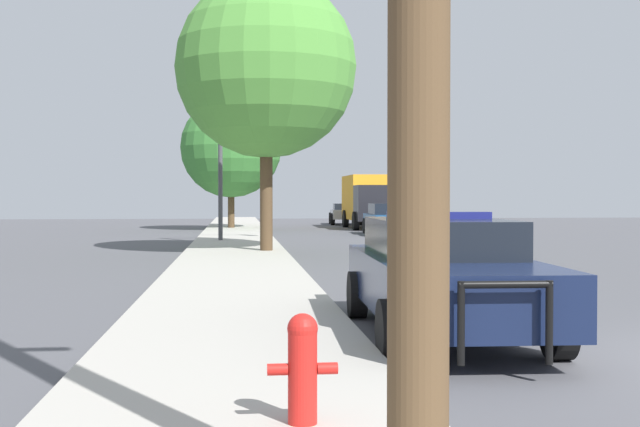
{
  "coord_description": "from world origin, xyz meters",
  "views": [
    {
      "loc": [
        -5.07,
        -7.75,
        1.72
      ],
      "look_at": [
        -2.16,
        20.09,
        1.13
      ],
      "focal_mm": 45.0,
      "sensor_mm": 36.0,
      "label": 1
    }
  ],
  "objects_px": {
    "fire_hydrant": "(303,365)",
    "tree_sidewalk_mid": "(266,68)",
    "traffic_light": "(259,149)",
    "box_truck": "(371,199)",
    "police_car": "(442,273)",
    "car_background_distant": "(346,213)",
    "tree_sidewalk_far": "(231,147)",
    "car_background_oncoming": "(389,218)"
  },
  "relations": [
    {
      "from": "tree_sidewalk_far",
      "to": "box_truck",
      "type": "bearing_deg",
      "value": 11.18
    },
    {
      "from": "tree_sidewalk_far",
      "to": "tree_sidewalk_mid",
      "type": "height_order",
      "value": "tree_sidewalk_mid"
    },
    {
      "from": "police_car",
      "to": "traffic_light",
      "type": "relative_size",
      "value": 1.1
    },
    {
      "from": "traffic_light",
      "to": "tree_sidewalk_far",
      "type": "height_order",
      "value": "tree_sidewalk_far"
    },
    {
      "from": "police_car",
      "to": "car_background_oncoming",
      "type": "height_order",
      "value": "police_car"
    },
    {
      "from": "police_car",
      "to": "car_background_distant",
      "type": "height_order",
      "value": "police_car"
    },
    {
      "from": "fire_hydrant",
      "to": "car_background_distant",
      "type": "distance_m",
      "value": 43.98
    },
    {
      "from": "police_car",
      "to": "traffic_light",
      "type": "bearing_deg",
      "value": -82.96
    },
    {
      "from": "fire_hydrant",
      "to": "traffic_light",
      "type": "height_order",
      "value": "traffic_light"
    },
    {
      "from": "tree_sidewalk_mid",
      "to": "police_car",
      "type": "bearing_deg",
      "value": -83.25
    },
    {
      "from": "police_car",
      "to": "car_background_oncoming",
      "type": "relative_size",
      "value": 1.14
    },
    {
      "from": "tree_sidewalk_far",
      "to": "car_background_oncoming",
      "type": "bearing_deg",
      "value": -38.45
    },
    {
      "from": "fire_hydrant",
      "to": "traffic_light",
      "type": "relative_size",
      "value": 0.17
    },
    {
      "from": "traffic_light",
      "to": "box_truck",
      "type": "distance_m",
      "value": 14.96
    },
    {
      "from": "police_car",
      "to": "tree_sidewalk_far",
      "type": "xyz_separation_m",
      "value": [
        -2.8,
        31.7,
        3.49
      ]
    },
    {
      "from": "car_background_oncoming",
      "to": "car_background_distant",
      "type": "bearing_deg",
      "value": -87.31
    },
    {
      "from": "car_background_oncoming",
      "to": "box_truck",
      "type": "height_order",
      "value": "box_truck"
    },
    {
      "from": "traffic_light",
      "to": "box_truck",
      "type": "bearing_deg",
      "value": 64.44
    },
    {
      "from": "fire_hydrant",
      "to": "car_background_distant",
      "type": "bearing_deg",
      "value": 81.78
    },
    {
      "from": "fire_hydrant",
      "to": "tree_sidewalk_mid",
      "type": "distance_m",
      "value": 18.87
    },
    {
      "from": "fire_hydrant",
      "to": "tree_sidewalk_far",
      "type": "height_order",
      "value": "tree_sidewalk_far"
    },
    {
      "from": "police_car",
      "to": "box_truck",
      "type": "xyz_separation_m",
      "value": [
        4.71,
        33.18,
        0.82
      ]
    },
    {
      "from": "box_truck",
      "to": "tree_sidewalk_mid",
      "type": "distance_m",
      "value": 20.56
    },
    {
      "from": "car_background_oncoming",
      "to": "box_truck",
      "type": "xyz_separation_m",
      "value": [
        0.37,
        7.16,
        0.83
      ]
    },
    {
      "from": "car_background_oncoming",
      "to": "tree_sidewalk_far",
      "type": "height_order",
      "value": "tree_sidewalk_far"
    },
    {
      "from": "fire_hydrant",
      "to": "traffic_light",
      "type": "distance_m",
      "value": 24.12
    },
    {
      "from": "police_car",
      "to": "car_background_distant",
      "type": "distance_m",
      "value": 39.6
    },
    {
      "from": "fire_hydrant",
      "to": "tree_sidewalk_mid",
      "type": "bearing_deg",
      "value": 88.65
    },
    {
      "from": "traffic_light",
      "to": "tree_sidewalk_mid",
      "type": "xyz_separation_m",
      "value": [
        0.03,
        -5.75,
        2.07
      ]
    },
    {
      "from": "tree_sidewalk_far",
      "to": "fire_hydrant",
      "type": "bearing_deg",
      "value": -88.86
    },
    {
      "from": "police_car",
      "to": "box_truck",
      "type": "height_order",
      "value": "box_truck"
    },
    {
      "from": "traffic_light",
      "to": "car_background_oncoming",
      "type": "bearing_deg",
      "value": 45.91
    },
    {
      "from": "car_background_distant",
      "to": "box_truck",
      "type": "distance_m",
      "value": 6.27
    },
    {
      "from": "car_background_oncoming",
      "to": "box_truck",
      "type": "relative_size",
      "value": 0.66
    },
    {
      "from": "box_truck",
      "to": "car_background_distant",
      "type": "bearing_deg",
      "value": -84.71
    },
    {
      "from": "car_background_distant",
      "to": "car_background_oncoming",
      "type": "relative_size",
      "value": 0.92
    },
    {
      "from": "tree_sidewalk_far",
      "to": "tree_sidewalk_mid",
      "type": "bearing_deg",
      "value": -86.29
    },
    {
      "from": "police_car",
      "to": "car_background_distant",
      "type": "xyz_separation_m",
      "value": [
        4.2,
        39.37,
        -0.05
      ]
    },
    {
      "from": "traffic_light",
      "to": "car_background_distant",
      "type": "distance_m",
      "value": 20.64
    },
    {
      "from": "traffic_light",
      "to": "car_background_oncoming",
      "type": "relative_size",
      "value": 1.04
    },
    {
      "from": "box_truck",
      "to": "tree_sidewalk_far",
      "type": "xyz_separation_m",
      "value": [
        -7.52,
        -1.48,
        2.67
      ]
    },
    {
      "from": "car_background_oncoming",
      "to": "police_car",
      "type": "bearing_deg",
      "value": 82.61
    }
  ]
}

